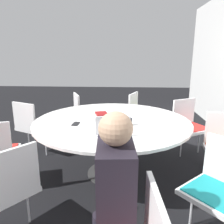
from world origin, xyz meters
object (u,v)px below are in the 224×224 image
Objects in this scene: handbag at (218,160)px; chair_1 at (220,184)px; chair_4 at (140,113)px; person_0 at (113,190)px; chair_3 at (189,123)px; laptop at (113,130)px; cell_phone at (76,124)px; coffee_cup at (129,122)px; chair_8 at (7,185)px; chair_5 at (84,113)px; spiral_notebook at (102,114)px; chair_6 at (32,124)px.

chair_1 is at bearing -22.85° from handbag.
chair_4 is at bearing -28.42° from chair_1.
handbag is (-1.56, 1.31, -0.56)m from person_0.
chair_3 is 2.34m from person_0.
laptop is 0.55m from cell_phone.
chair_1 is 10.23× the size of coffee_cup.
chair_8 is at bearing -21.92° from cell_phone.
person_0 is (0.30, 0.86, 0.20)m from chair_8.
chair_3 is 0.91m from chair_4.
chair_5 is 2.34× the size of handbag.
spiral_notebook is (-1.19, -1.09, 0.24)m from chair_1.
handbag is (-0.69, 1.37, -0.64)m from laptop.
coffee_cup is (-1.18, 0.11, 0.08)m from person_0.
chair_6 is at bearing -96.63° from handbag.
chair_1 is 2.63m from chair_5.
chair_8 is 1.48m from spiral_notebook.
chair_5 is at bearing -117.10° from handbag.
chair_1 is 1.70m from chair_8.
laptop is (1.78, -0.38, 0.28)m from chair_4.
cell_phone is (1.39, 0.18, 0.24)m from chair_5.
chair_8 reaches higher than spiral_notebook.
chair_1 is 1.00× the size of chair_5.
laptop reaches higher than chair_6.
chair_5 reaches higher than cell_phone.
chair_6 is at bearing -129.29° from cell_phone.
chair_3 is 1.79m from cell_phone.
handbag is at bearing -157.64° from laptop.
chair_3 is 1.39m from spiral_notebook.
spiral_notebook is (0.96, 0.43, 0.24)m from chair_5.
chair_3 and chair_6 have the same top height.
chair_5 is 0.71× the size of person_0.
cell_phone is (0.68, 0.83, 0.24)m from chair_6.
cell_phone is (0.44, -0.25, -0.01)m from spiral_notebook.
chair_8 is (1.58, 0.47, 0.00)m from chair_6.
cell_phone is at bearing 16.09° from chair_8.
laptop is (1.71, 0.62, 0.28)m from chair_5.
spiral_notebook is (0.24, 1.08, 0.24)m from chair_6.
handbag is (-0.38, 1.20, -0.63)m from coffee_cup.
chair_4 is 1.83m from chair_6.
chair_1 is at bearing 60.48° from cell_phone.
cell_phone is at bearing -40.10° from laptop.
chair_6 is at bearing -65.78° from chair_5.
chair_6 is 1.14m from spiral_notebook.
laptop is 0.97× the size of handbag.
person_0 is (2.65, -0.32, 0.20)m from chair_4.
spiral_notebook is at bearing -92.30° from handbag.
chair_5 is at bearing -6.27° from chair_1.
coffee_cup is (1.40, 0.79, 0.27)m from chair_5.
handbag is (-1.27, 2.17, -0.36)m from chair_8.
chair_3 is 1.00× the size of chair_4.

